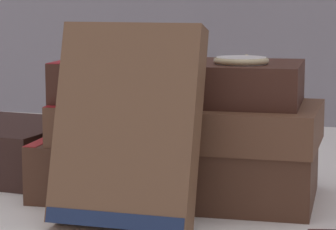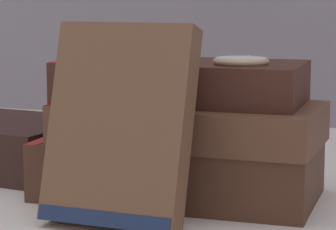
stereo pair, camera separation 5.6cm
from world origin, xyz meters
name	(u,v)px [view 1 (the left image)]	position (x,y,z in m)	size (l,w,h in m)	color
ground_plane	(121,207)	(0.00, 0.00, 0.00)	(3.00, 3.00, 0.00)	white
book_flat_bottom	(171,168)	(0.03, 0.05, 0.03)	(0.25, 0.14, 0.05)	#4C2D1E
book_flat_middle	(183,122)	(0.04, 0.05, 0.07)	(0.23, 0.13, 0.04)	brown
book_flat_top	(174,81)	(0.03, 0.05, 0.10)	(0.22, 0.12, 0.04)	#422319
book_leaning_front	(127,132)	(0.02, -0.05, 0.07)	(0.11, 0.07, 0.16)	brown
pocket_watch	(241,60)	(0.10, 0.04, 0.13)	(0.05, 0.05, 0.01)	white
reading_glasses	(143,164)	(-0.03, 0.16, 0.00)	(0.12, 0.08, 0.00)	#ADADB2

